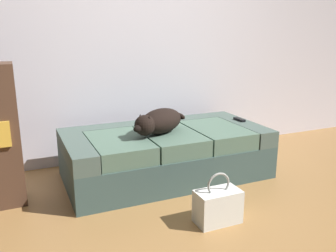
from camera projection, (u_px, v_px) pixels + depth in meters
ground_plane at (230, 233)px, 2.42m from camera, size 10.00×10.00×0.00m
back_wall at (138, 23)px, 3.65m from camera, size 6.40×0.10×2.80m
couch at (166, 153)px, 3.33m from camera, size 1.83×0.92×0.45m
dog_dark at (159, 121)px, 3.14m from camera, size 0.60×0.46×0.22m
tv_remote at (239, 120)px, 3.61m from camera, size 0.05×0.15×0.02m
handbag at (218, 206)px, 2.54m from camera, size 0.32×0.18×0.38m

